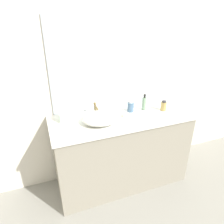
{
  "coord_description": "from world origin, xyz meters",
  "views": [
    {
      "loc": [
        -0.74,
        -1.39,
        1.87
      ],
      "look_at": [
        -0.08,
        0.38,
        0.98
      ],
      "focal_mm": 32.65,
      "sensor_mm": 36.0,
      "label": 1
    }
  ],
  "objects_px": {
    "lotion_bottle": "(164,106)",
    "candle_jar": "(124,115)",
    "soap_dispenser": "(144,103)",
    "perfume_bottle": "(131,107)",
    "tissue_box": "(65,115)",
    "sink_basin": "(101,118)"
  },
  "relations": [
    {
      "from": "tissue_box",
      "to": "candle_jar",
      "type": "relative_size",
      "value": 2.87
    },
    {
      "from": "candle_jar",
      "to": "soap_dispenser",
      "type": "bearing_deg",
      "value": 18.53
    },
    {
      "from": "soap_dispenser",
      "to": "lotion_bottle",
      "type": "distance_m",
      "value": 0.22
    },
    {
      "from": "soap_dispenser",
      "to": "lotion_bottle",
      "type": "relative_size",
      "value": 1.63
    },
    {
      "from": "sink_basin",
      "to": "soap_dispenser",
      "type": "distance_m",
      "value": 0.57
    },
    {
      "from": "soap_dispenser",
      "to": "candle_jar",
      "type": "xyz_separation_m",
      "value": [
        -0.28,
        -0.1,
        -0.06
      ]
    },
    {
      "from": "lotion_bottle",
      "to": "candle_jar",
      "type": "bearing_deg",
      "value": 179.88
    },
    {
      "from": "perfume_bottle",
      "to": "candle_jar",
      "type": "relative_size",
      "value": 2.14
    },
    {
      "from": "tissue_box",
      "to": "sink_basin",
      "type": "bearing_deg",
      "value": -26.17
    },
    {
      "from": "sink_basin",
      "to": "candle_jar",
      "type": "height_order",
      "value": "sink_basin"
    },
    {
      "from": "lotion_bottle",
      "to": "candle_jar",
      "type": "distance_m",
      "value": 0.48
    },
    {
      "from": "tissue_box",
      "to": "perfume_bottle",
      "type": "bearing_deg",
      "value": -2.53
    },
    {
      "from": "perfume_bottle",
      "to": "candle_jar",
      "type": "distance_m",
      "value": 0.16
    },
    {
      "from": "lotion_bottle",
      "to": "tissue_box",
      "type": "distance_m",
      "value": 1.09
    },
    {
      "from": "tissue_box",
      "to": "candle_jar",
      "type": "distance_m",
      "value": 0.62
    },
    {
      "from": "soap_dispenser",
      "to": "tissue_box",
      "type": "height_order",
      "value": "soap_dispenser"
    },
    {
      "from": "perfume_bottle",
      "to": "tissue_box",
      "type": "height_order",
      "value": "tissue_box"
    },
    {
      "from": "soap_dispenser",
      "to": "candle_jar",
      "type": "height_order",
      "value": "soap_dispenser"
    },
    {
      "from": "soap_dispenser",
      "to": "candle_jar",
      "type": "bearing_deg",
      "value": -161.47
    },
    {
      "from": "lotion_bottle",
      "to": "candle_jar",
      "type": "xyz_separation_m",
      "value": [
        -0.48,
        0.0,
        -0.04
      ]
    },
    {
      "from": "candle_jar",
      "to": "sink_basin",
      "type": "bearing_deg",
      "value": -174.33
    },
    {
      "from": "lotion_bottle",
      "to": "candle_jar",
      "type": "height_order",
      "value": "lotion_bottle"
    }
  ]
}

